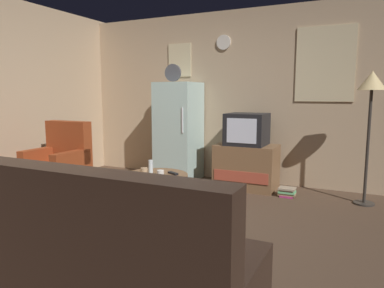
% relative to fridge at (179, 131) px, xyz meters
% --- Properties ---
extents(ground_plane, '(12.00, 12.00, 0.00)m').
position_rel_fridge_xyz_m(ground_plane, '(0.75, -2.08, -0.75)').
color(ground_plane, '#4C3828').
extents(wall_with_art, '(5.20, 0.12, 2.56)m').
position_rel_fridge_xyz_m(wall_with_art, '(0.76, 0.37, 0.53)').
color(wall_with_art, tan).
rests_on(wall_with_art, ground_plane).
extents(fridge, '(0.60, 0.62, 1.77)m').
position_rel_fridge_xyz_m(fridge, '(0.00, 0.00, 0.00)').
color(fridge, silver).
rests_on(fridge, ground_plane).
extents(tv_stand, '(0.84, 0.53, 0.62)m').
position_rel_fridge_xyz_m(tv_stand, '(1.12, -0.09, -0.45)').
color(tv_stand, brown).
rests_on(tv_stand, ground_plane).
extents(crt_tv, '(0.54, 0.51, 0.44)m').
position_rel_fridge_xyz_m(crt_tv, '(1.12, -0.09, 0.09)').
color(crt_tv, black).
rests_on(crt_tv, tv_stand).
extents(standing_lamp, '(0.32, 0.32, 1.59)m').
position_rel_fridge_xyz_m(standing_lamp, '(2.64, -0.19, 0.60)').
color(standing_lamp, '#332D28').
rests_on(standing_lamp, ground_plane).
extents(coffee_table, '(0.72, 0.72, 0.44)m').
position_rel_fridge_xyz_m(coffee_table, '(0.52, -1.55, -0.53)').
color(coffee_table, brown).
rests_on(coffee_table, ground_plane).
extents(wine_glass, '(0.05, 0.05, 0.15)m').
position_rel_fridge_xyz_m(wine_glass, '(0.44, -1.51, -0.24)').
color(wine_glass, silver).
rests_on(wine_glass, coffee_table).
extents(mug_ceramic_white, '(0.08, 0.08, 0.09)m').
position_rel_fridge_xyz_m(mug_ceramic_white, '(0.67, -1.70, -0.27)').
color(mug_ceramic_white, silver).
rests_on(mug_ceramic_white, coffee_table).
extents(mug_ceramic_tan, '(0.08, 0.08, 0.09)m').
position_rel_fridge_xyz_m(mug_ceramic_tan, '(0.45, -1.67, -0.27)').
color(mug_ceramic_tan, tan).
rests_on(mug_ceramic_tan, coffee_table).
extents(remote_control, '(0.15, 0.11, 0.02)m').
position_rel_fridge_xyz_m(remote_control, '(0.69, -1.46, -0.30)').
color(remote_control, black).
rests_on(remote_control, coffee_table).
extents(armchair, '(0.68, 0.68, 0.96)m').
position_rel_fridge_xyz_m(armchair, '(-1.05, -1.44, -0.42)').
color(armchair, maroon).
rests_on(armchair, ground_plane).
extents(couch, '(1.70, 0.80, 0.92)m').
position_rel_fridge_xyz_m(couch, '(1.26, -3.21, -0.44)').
color(couch, black).
rests_on(couch, ground_plane).
extents(book_stack, '(0.22, 0.17, 0.12)m').
position_rel_fridge_xyz_m(book_stack, '(1.73, -0.28, -0.69)').
color(book_stack, '#B33374').
rests_on(book_stack, ground_plane).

